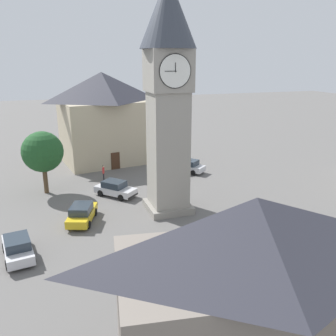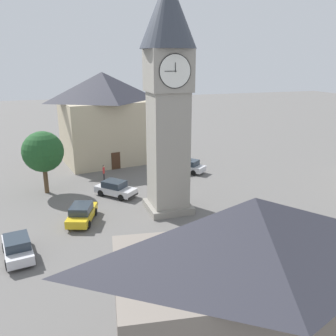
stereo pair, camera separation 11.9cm
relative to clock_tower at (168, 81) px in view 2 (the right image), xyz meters
name	(u,v)px [view 2 (the right image)]	position (x,y,z in m)	size (l,w,h in m)	color
ground_plane	(168,209)	(0.00, 0.00, -11.25)	(200.00, 200.00, 0.00)	#605E5B
clock_tower	(168,81)	(0.00, 0.00, 0.00)	(4.53, 4.53, 19.31)	gray
car_blue_kerb	(82,213)	(7.53, 0.13, -10.48)	(2.99, 4.46, 1.53)	gold
car_silver_kerb	(17,247)	(12.21, 4.43, -10.48)	(2.33, 4.35, 1.53)	silver
car_red_corner	(115,189)	(3.84, -4.81, -10.48)	(4.03, 4.19, 1.53)	silver
car_white_side	(188,166)	(-5.79, -9.77, -10.48)	(3.91, 4.27, 1.53)	silver
pedestrian	(104,171)	(4.16, -10.07, -10.24)	(0.29, 0.55, 1.69)	black
tree	(43,152)	(10.25, -7.92, -7.00)	(4.00, 4.00, 6.27)	brown
building_terrace_right	(104,117)	(2.72, -17.58, -5.41)	(11.69, 9.73, 11.42)	tan
building_corner_back	(248,292)	(2.61, 17.66, -7.10)	(11.50, 7.29, 8.13)	slate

